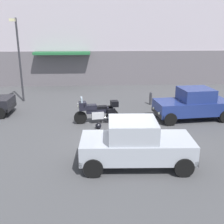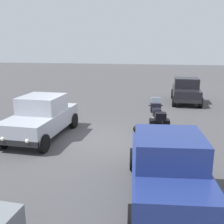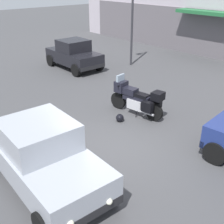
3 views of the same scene
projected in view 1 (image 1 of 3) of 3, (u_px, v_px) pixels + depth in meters
The scene contains 8 objects.
ground_plane at pixel (124, 140), 11.52m from camera, with size 80.00×80.00×0.00m, color #424244.
building_facade_rear at pixel (108, 12), 22.04m from camera, with size 32.19×3.40×11.73m.
motorcycle at pixel (97, 111), 13.46m from camera, with size 2.26×0.89×1.36m.
helmet at pixel (98, 126), 12.78m from camera, with size 0.28×0.28×0.28m, color black.
car_hatchback_near at pixel (193, 104), 13.97m from camera, with size 3.98×2.11×1.64m.
car_wagon_end at pixel (135, 143), 9.20m from camera, with size 3.93×1.94×1.64m.
streetlamp_curbside at pixel (18, 53), 16.60m from camera, with size 0.28×0.94×5.17m.
bollard_curbside at pixel (151, 98), 16.74m from camera, with size 0.16×0.16×0.81m.
Camera 1 is at (-1.16, -10.59, 4.57)m, focal length 43.26 mm.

